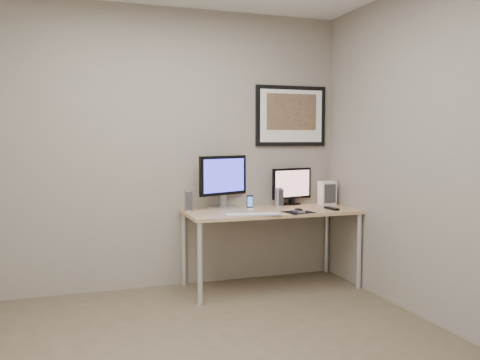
{
  "coord_description": "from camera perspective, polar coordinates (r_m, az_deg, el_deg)",
  "views": [
    {
      "loc": [
        -0.78,
        -3.01,
        1.38
      ],
      "look_at": [
        0.61,
        1.1,
        1.04
      ],
      "focal_mm": 38.0,
      "sensor_mm": 36.0,
      "label": 1
    }
  ],
  "objects": [
    {
      "name": "monitor_large",
      "position": [
        4.83,
        -1.9,
        0.09
      ],
      "size": [
        0.52,
        0.26,
        0.5
      ],
      "rotation": [
        0.0,
        0.0,
        0.4
      ],
      "color": "silver",
      "rests_on": "desk"
    },
    {
      "name": "speaker_right",
      "position": [
        4.97,
        4.35,
        -1.93
      ],
      "size": [
        0.09,
        0.09,
        0.19
      ],
      "primitive_type": "cylinder",
      "rotation": [
        0.0,
        0.0,
        0.24
      ],
      "color": "silver",
      "rests_on": "desk"
    },
    {
      "name": "floor",
      "position": [
        3.4,
        -4.06,
        -19.47
      ],
      "size": [
        3.6,
        3.6,
        0.0
      ],
      "primitive_type": "plane",
      "color": "brown",
      "rests_on": "ground"
    },
    {
      "name": "phone_dock",
      "position": [
        4.76,
        1.12,
        -2.52
      ],
      "size": [
        0.06,
        0.06,
        0.13
      ],
      "primitive_type": "cube",
      "rotation": [
        0.0,
        0.0,
        -0.05
      ],
      "color": "black",
      "rests_on": "desk"
    },
    {
      "name": "desk",
      "position": [
        4.76,
        3.46,
        -4.15
      ],
      "size": [
        1.6,
        0.7,
        0.73
      ],
      "color": "#A0864D",
      "rests_on": "floor"
    },
    {
      "name": "remote",
      "position": [
        4.84,
        10.24,
        -3.13
      ],
      "size": [
        0.06,
        0.19,
        0.02
      ],
      "primitive_type": "cube",
      "rotation": [
        0.0,
        0.0,
        0.07
      ],
      "color": "black",
      "rests_on": "desk"
    },
    {
      "name": "monitor_tv",
      "position": [
        5.12,
        5.83,
        -0.58
      ],
      "size": [
        0.46,
        0.15,
        0.37
      ],
      "rotation": [
        0.0,
        0.0,
        0.25
      ],
      "color": "black",
      "rests_on": "desk"
    },
    {
      "name": "mouse",
      "position": [
        4.58,
        6.61,
        -3.38
      ],
      "size": [
        0.07,
        0.12,
        0.04
      ],
      "primitive_type": "ellipsoid",
      "rotation": [
        0.0,
        0.0,
        0.04
      ],
      "color": "black",
      "rests_on": "mousepad"
    },
    {
      "name": "keyboard",
      "position": [
        4.39,
        1.39,
        -3.89
      ],
      "size": [
        0.49,
        0.18,
        0.02
      ],
      "primitive_type": "cube",
      "rotation": [
        0.0,
        0.0,
        -0.11
      ],
      "color": "silver",
      "rests_on": "desk"
    },
    {
      "name": "fan_unit",
      "position": [
        5.16,
        9.76,
        -1.45
      ],
      "size": [
        0.16,
        0.12,
        0.24
      ],
      "primitive_type": "cube",
      "rotation": [
        0.0,
        0.0,
        0.01
      ],
      "color": "silver",
      "rests_on": "desk"
    },
    {
      "name": "framed_art",
      "position": [
        5.15,
        5.74,
        7.18
      ],
      "size": [
        0.75,
        0.04,
        0.6
      ],
      "color": "black",
      "rests_on": "room"
    },
    {
      "name": "mousepad",
      "position": [
        4.61,
        6.57,
        -3.6
      ],
      "size": [
        0.28,
        0.25,
        0.0
      ],
      "primitive_type": "cube",
      "rotation": [
        0.0,
        0.0,
        0.15
      ],
      "color": "black",
      "rests_on": "desk"
    },
    {
      "name": "room",
      "position": [
        3.55,
        -6.07,
        8.74
      ],
      "size": [
        3.6,
        3.6,
        3.6
      ],
      "color": "white",
      "rests_on": "ground"
    },
    {
      "name": "speaker_left",
      "position": [
        4.66,
        -5.84,
        -2.3
      ],
      "size": [
        0.09,
        0.09,
        0.2
      ],
      "primitive_type": "cylinder",
      "rotation": [
        0.0,
        0.0,
        -0.08
      ],
      "color": "silver",
      "rests_on": "desk"
    }
  ]
}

